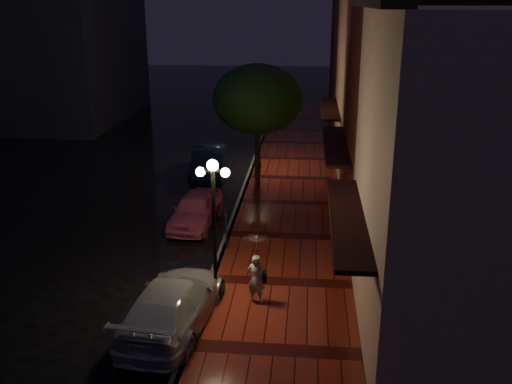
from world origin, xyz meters
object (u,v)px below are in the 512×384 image
at_px(street_tree, 258,101).
at_px(woman_with_umbrella, 256,259).
at_px(streetlamp_near, 214,222).
at_px(streetlamp_far, 258,123).
at_px(parking_meter, 226,225).
at_px(silver_car, 173,304).
at_px(pink_car, 196,209).
at_px(navy_car, 209,162).

xyz_separation_m(street_tree, woman_with_umbrella, (0.97, -11.11, -2.68)).
height_order(streetlamp_near, woman_with_umbrella, streetlamp_near).
bearing_deg(street_tree, streetlamp_near, -91.35).
xyz_separation_m(streetlamp_far, parking_meter, (-0.20, -10.38, -1.54)).
bearing_deg(streetlamp_near, silver_car, -123.17).
distance_m(silver_car, parking_meter, 5.14).
xyz_separation_m(streetlamp_near, woman_with_umbrella, (1.23, -0.12, -1.04)).
relative_size(pink_car, parking_meter, 2.63).
bearing_deg(pink_car, parking_meter, -52.70).
relative_size(streetlamp_far, navy_car, 0.93).
xyz_separation_m(street_tree, navy_car, (-2.68, 1.74, -3.48)).
height_order(pink_car, silver_car, silver_car).
height_order(street_tree, navy_car, street_tree).
bearing_deg(parking_meter, woman_with_umbrella, -71.07).
xyz_separation_m(silver_car, parking_meter, (0.75, 5.08, 0.35)).
xyz_separation_m(streetlamp_near, pink_car, (-1.79, 6.13, -1.93)).
bearing_deg(navy_car, silver_car, -88.98).
xyz_separation_m(streetlamp_near, street_tree, (0.26, 10.99, 1.64)).
bearing_deg(street_tree, streetlamp_far, 94.91).
xyz_separation_m(street_tree, parking_meter, (-0.46, -7.37, -3.18)).
bearing_deg(navy_car, pink_car, -89.47).
relative_size(streetlamp_near, streetlamp_far, 1.00).
distance_m(streetlamp_near, street_tree, 11.12).
bearing_deg(pink_car, street_tree, 72.01).
relative_size(navy_car, parking_meter, 3.09).
bearing_deg(streetlamp_far, navy_car, -152.31).
distance_m(street_tree, navy_car, 4.72).
distance_m(street_tree, woman_with_umbrella, 11.47).
distance_m(streetlamp_near, pink_car, 6.67).
relative_size(streetlamp_far, woman_with_umbrella, 2.01).
bearing_deg(navy_car, streetlamp_near, -84.13).
relative_size(streetlamp_near, navy_car, 0.93).
bearing_deg(parking_meter, silver_car, -100.42).
distance_m(navy_car, parking_meter, 9.38).
xyz_separation_m(streetlamp_far, silver_car, (-0.95, -15.45, -1.89)).
bearing_deg(pink_car, streetlamp_far, 82.07).
relative_size(silver_car, parking_meter, 3.27).
height_order(street_tree, pink_car, street_tree).
height_order(woman_with_umbrella, parking_meter, woman_with_umbrella).
bearing_deg(streetlamp_near, navy_car, 100.76).
distance_m(street_tree, parking_meter, 8.04).
height_order(pink_car, navy_car, navy_car).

